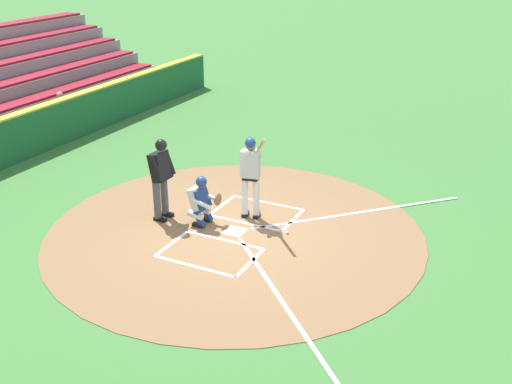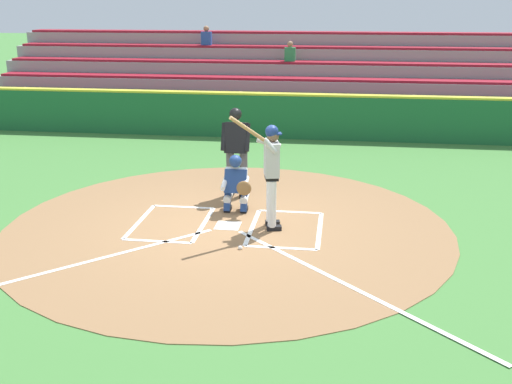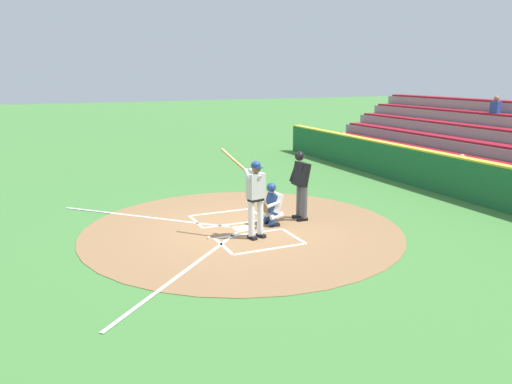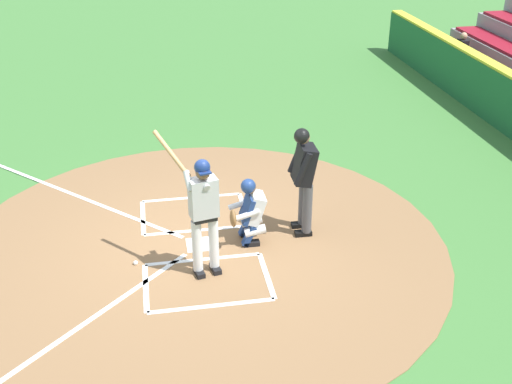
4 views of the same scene
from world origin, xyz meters
TOP-DOWN VIEW (x-y plane):
  - ground_plane at (0.00, 0.00)m, footprint 120.00×120.00m
  - dirt_circle at (0.00, 0.00)m, footprint 8.00×8.00m
  - home_plate_and_chalk at (0.00, 0.88)m, footprint 7.93×4.91m
  - batter at (-0.78, -0.01)m, footprint 0.85×0.87m
  - catcher at (-0.02, -0.82)m, footprint 0.59×0.60m
  - plate_umpire at (0.13, -1.73)m, footprint 0.58×0.41m
  - baseball at (-0.40, 1.04)m, footprint 0.07×0.07m

SIDE VIEW (x-z plane):
  - ground_plane at x=0.00m, z-range 0.00..0.00m
  - dirt_circle at x=0.00m, z-range 0.00..0.01m
  - home_plate_and_chalk at x=0.00m, z-range 0.01..0.02m
  - baseball at x=-0.40m, z-range 0.00..0.07m
  - catcher at x=-0.02m, z-range 0.02..1.15m
  - plate_umpire at x=0.13m, z-range 0.14..2.01m
  - batter at x=-0.78m, z-range 0.04..2.16m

